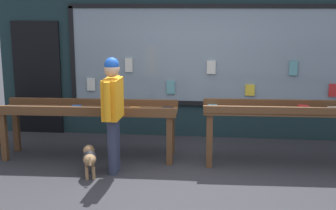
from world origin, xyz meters
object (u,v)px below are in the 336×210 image
(display_table_left, at_px, (89,113))
(person_browsing, at_px, (113,106))
(small_dog, at_px, (89,157))
(display_table_right, at_px, (296,115))

(display_table_left, relative_size, person_browsing, 1.67)
(small_dog, bearing_deg, person_browsing, -78.21)
(display_table_left, xyz_separation_m, display_table_right, (3.19, -0.00, 0.05))
(display_table_left, relative_size, display_table_right, 1.00)
(display_table_right, height_order, person_browsing, person_browsing)
(display_table_left, xyz_separation_m, person_browsing, (0.53, -0.63, 0.26))
(display_table_left, distance_m, small_dog, 0.95)
(display_table_left, height_order, small_dog, display_table_left)
(person_browsing, bearing_deg, small_dog, 120.57)
(display_table_left, bearing_deg, small_dog, -74.98)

